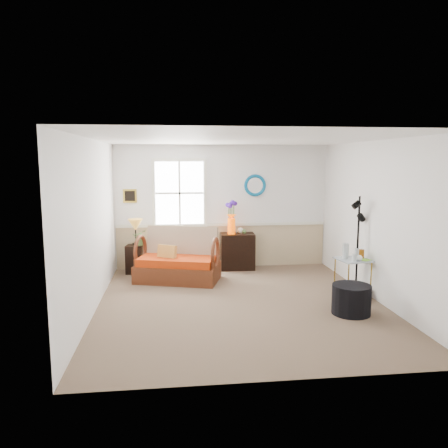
{
  "coord_description": "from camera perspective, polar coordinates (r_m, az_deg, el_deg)",
  "views": [
    {
      "loc": [
        -1.05,
        -6.66,
        2.28
      ],
      "look_at": [
        -0.19,
        0.59,
        1.21
      ],
      "focal_mm": 35.0,
      "sensor_mm": 36.0,
      "label": 1
    }
  ],
  "objects": [
    {
      "name": "ottoman",
      "position": [
        6.88,
        16.29,
        -9.43
      ],
      "size": [
        0.58,
        0.58,
        0.44
      ],
      "primitive_type": "cylinder",
      "rotation": [
        0.0,
        0.0,
        0.0
      ],
      "color": "black",
      "rests_on": "floor"
    },
    {
      "name": "floor_lamp",
      "position": [
        7.85,
        17.05,
        -2.61
      ],
      "size": [
        0.27,
        0.27,
        1.68
      ],
      "primitive_type": null,
      "rotation": [
        0.0,
        0.0,
        0.14
      ],
      "color": "black",
      "rests_on": "floor"
    },
    {
      "name": "loveseat",
      "position": [
        8.34,
        -6.08,
        -4.04
      ],
      "size": [
        1.71,
        1.27,
        1.0
      ],
      "primitive_type": null,
      "rotation": [
        0.0,
        0.0,
        -0.29
      ],
      "color": "maroon",
      "rests_on": "floor"
    },
    {
      "name": "potted_plant",
      "position": [
        8.93,
        -10.87,
        -1.97
      ],
      "size": [
        0.32,
        0.35,
        0.26
      ],
      "primitive_type": "imported",
      "rotation": [
        0.0,
        0.0,
        -0.08
      ],
      "color": "#4F703A",
      "rests_on": "lamp_stand"
    },
    {
      "name": "window",
      "position": [
        9.16,
        -5.83,
        4.04
      ],
      "size": [
        1.14,
        0.06,
        1.44
      ],
      "primitive_type": null,
      "color": "white",
      "rests_on": "walls"
    },
    {
      "name": "wainscot",
      "position": [
        9.38,
        -0.22,
        -2.91
      ],
      "size": [
        4.46,
        0.02,
        0.9
      ],
      "primitive_type": "cube",
      "color": "tan",
      "rests_on": "walls"
    },
    {
      "name": "table_lamp",
      "position": [
        8.97,
        -11.47,
        -1.05
      ],
      "size": [
        0.31,
        0.31,
        0.53
      ],
      "primitive_type": null,
      "rotation": [
        0.0,
        0.0,
        -0.08
      ],
      "color": "gold",
      "rests_on": "lamp_stand"
    },
    {
      "name": "ceiling",
      "position": [
        6.75,
        2.23,
        11.04
      ],
      "size": [
        4.5,
        5.0,
        0.01
      ],
      "primitive_type": "cube",
      "color": "white",
      "rests_on": "walls"
    },
    {
      "name": "tabletop_items",
      "position": [
        7.65,
        16.73,
        -3.4
      ],
      "size": [
        0.6,
        0.6,
        0.26
      ],
      "primitive_type": null,
      "rotation": [
        0.0,
        0.0,
        0.53
      ],
      "color": "silver",
      "rests_on": "side_table"
    },
    {
      "name": "side_table",
      "position": [
        7.73,
        16.44,
        -6.71
      ],
      "size": [
        0.58,
        0.58,
        0.64
      ],
      "primitive_type": null,
      "rotation": [
        0.0,
        0.0,
        0.16
      ],
      "color": "#A78426",
      "rests_on": "floor"
    },
    {
      "name": "throw_pillow",
      "position": [
        8.31,
        -7.48,
        -4.02
      ],
      "size": [
        0.37,
        0.27,
        0.37
      ],
      "primitive_type": null,
      "rotation": [
        0.0,
        0.0,
        -0.54
      ],
      "color": "#C77221",
      "rests_on": "loveseat"
    },
    {
      "name": "cabinet",
      "position": [
        9.22,
        1.74,
        -3.57
      ],
      "size": [
        0.72,
        0.47,
        0.76
      ],
      "primitive_type": null,
      "rotation": [
        0.0,
        0.0,
        -0.03
      ],
      "color": "black",
      "rests_on": "floor"
    },
    {
      "name": "lamp_stand",
      "position": [
        9.07,
        -11.56,
        -4.52
      ],
      "size": [
        0.37,
        0.37,
        0.58
      ],
      "primitive_type": null,
      "rotation": [
        0.0,
        0.0,
        -0.14
      ],
      "color": "black",
      "rests_on": "floor"
    },
    {
      "name": "flower_vase",
      "position": [
        9.04,
        0.98,
        0.82
      ],
      "size": [
        0.26,
        0.26,
        0.68
      ],
      "primitive_type": null,
      "rotation": [
        0.0,
        0.0,
        0.4
      ],
      "color": "#F84E00",
      "rests_on": "cabinet"
    },
    {
      "name": "floor",
      "position": [
        7.12,
        2.11,
        -10.34
      ],
      "size": [
        4.5,
        5.0,
        0.01
      ],
      "primitive_type": "cube",
      "color": "#7C614B",
      "rests_on": "ground"
    },
    {
      "name": "walls",
      "position": [
        6.82,
        2.17,
        0.06
      ],
      "size": [
        4.51,
        5.01,
        2.6
      ],
      "color": "white",
      "rests_on": "floor"
    },
    {
      "name": "picture",
      "position": [
        9.21,
        -12.19,
        3.6
      ],
      "size": [
        0.28,
        0.03,
        0.28
      ],
      "primitive_type": "cube",
      "color": "gold",
      "rests_on": "walls"
    },
    {
      "name": "mirror",
      "position": [
        9.33,
        4.07,
        5.06
      ],
      "size": [
        0.47,
        0.07,
        0.47
      ],
      "primitive_type": "torus",
      "rotation": [
        1.57,
        0.0,
        0.0
      ],
      "color": "#0E87C1",
      "rests_on": "walls"
    },
    {
      "name": "chair_rail",
      "position": [
        9.29,
        -0.21,
        -0.08
      ],
      "size": [
        4.46,
        0.04,
        0.06
      ],
      "primitive_type": "cube",
      "color": "white",
      "rests_on": "walls"
    }
  ]
}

